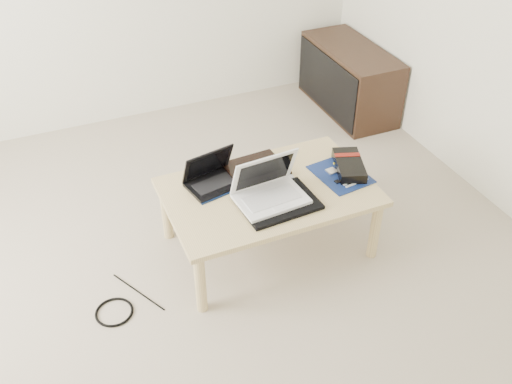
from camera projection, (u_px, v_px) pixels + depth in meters
name	position (u px, v px, depth m)	size (l,w,h in m)	color
ground	(190.00, 300.00, 2.94)	(4.00, 4.00, 0.00)	beige
coffee_table	(269.00, 197.00, 3.06)	(1.10, 0.70, 0.40)	#D9C083
media_cabinet	(348.00, 79.00, 4.40)	(0.41, 0.90, 0.50)	#382517
book	(256.00, 169.00, 3.15)	(0.33, 0.28, 0.03)	black
netbook	(213.00, 178.00, 3.04)	(0.32, 0.26, 0.20)	black
tablet	(277.00, 187.00, 3.03)	(0.28, 0.24, 0.01)	black
remote	(287.00, 174.00, 3.12)	(0.06, 0.21, 0.02)	silver
neoprene_sleeve	(278.00, 203.00, 2.92)	(0.39, 0.28, 0.02)	black
white_laptop	(269.00, 189.00, 2.91)	(0.37, 0.27, 0.24)	white
motherboard	(341.00, 174.00, 3.13)	(0.29, 0.34, 0.01)	navy
gpu_box	(349.00, 166.00, 3.15)	(0.23, 0.32, 0.06)	black
cable_coil	(256.00, 201.00, 2.94)	(0.11, 0.11, 0.01)	black
floor_cable_coil	(114.00, 312.00, 2.86)	(0.19, 0.19, 0.01)	black
floor_cable_trail	(138.00, 292.00, 2.98)	(0.01, 0.01, 0.39)	black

